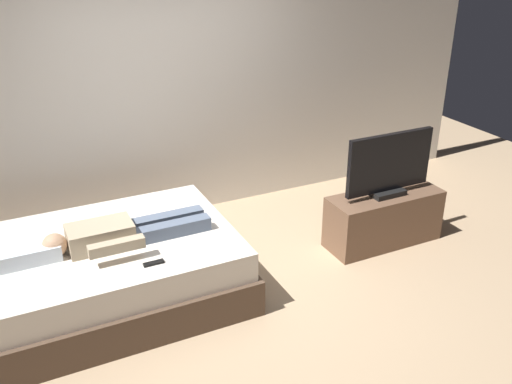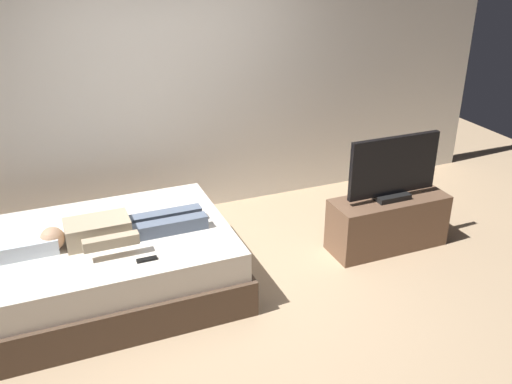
# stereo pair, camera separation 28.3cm
# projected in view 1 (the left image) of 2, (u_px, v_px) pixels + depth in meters

# --- Properties ---
(ground_plane) EXTENTS (10.00, 10.00, 0.00)m
(ground_plane) POSITION_uv_depth(u_px,v_px,m) (240.00, 299.00, 4.54)
(ground_plane) COLOR tan
(back_wall) EXTENTS (6.40, 0.10, 2.80)m
(back_wall) POSITION_uv_depth(u_px,v_px,m) (201.00, 76.00, 5.54)
(back_wall) COLOR silver
(back_wall) RESTS_ON ground
(bed) EXTENTS (1.91, 1.47, 0.54)m
(bed) POSITION_uv_depth(u_px,v_px,m) (117.00, 269.00, 4.46)
(bed) COLOR brown
(bed) RESTS_ON ground
(pillow) EXTENTS (0.48, 0.34, 0.12)m
(pillow) POSITION_uv_depth(u_px,v_px,m) (24.00, 251.00, 4.07)
(pillow) COLOR white
(pillow) RESTS_ON bed
(person) EXTENTS (1.26, 0.46, 0.18)m
(person) POSITION_uv_depth(u_px,v_px,m) (118.00, 234.00, 4.25)
(person) COLOR tan
(person) RESTS_ON bed
(remote) EXTENTS (0.15, 0.04, 0.02)m
(remote) POSITION_uv_depth(u_px,v_px,m) (154.00, 263.00, 4.01)
(remote) COLOR black
(remote) RESTS_ON bed
(tv_stand) EXTENTS (1.10, 0.40, 0.50)m
(tv_stand) POSITION_uv_depth(u_px,v_px,m) (383.00, 219.00, 5.28)
(tv_stand) COLOR brown
(tv_stand) RESTS_ON ground
(tv) EXTENTS (0.88, 0.20, 0.59)m
(tv) POSITION_uv_depth(u_px,v_px,m) (389.00, 166.00, 5.05)
(tv) COLOR black
(tv) RESTS_ON tv_stand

